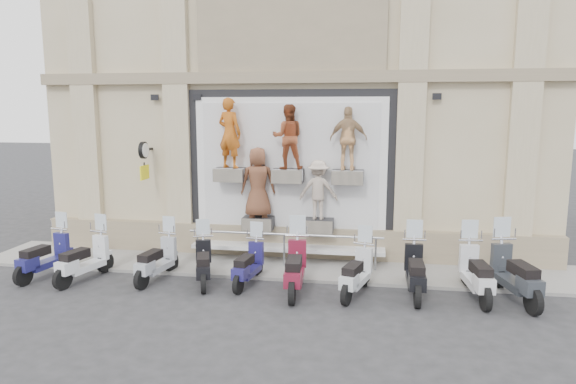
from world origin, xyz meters
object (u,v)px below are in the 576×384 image
scooter_a (44,247)px  scooter_h (416,261)px  scooter_i (477,263)px  scooter_d (203,254)px  guard_rail (284,251)px  clock_sign_bracket (144,156)px  scooter_b (84,250)px  scooter_g (357,263)px  scooter_j (516,263)px  scooter_e (248,256)px  scooter_f (295,257)px  scooter_c (157,251)px

scooter_a → scooter_h: 8.76m
scooter_a → scooter_i: scooter_i is taller
scooter_d → scooter_i: (6.09, 0.07, 0.08)m
guard_rail → clock_sign_bracket: clock_sign_bracket is taller
scooter_d → scooter_b: bearing=166.7°
scooter_g → scooter_j: (3.32, 0.20, 0.12)m
clock_sign_bracket → scooter_b: clock_sign_bracket is taller
scooter_e → scooter_i: size_ratio=0.87×
scooter_f → scooter_h: 2.63m
scooter_c → scooter_e: 2.22m
scooter_b → scooter_h: 7.68m
clock_sign_bracket → guard_rail: bearing=-6.8°
guard_rail → scooter_f: size_ratio=2.53×
scooter_a → scooter_j: size_ratio=0.89×
scooter_e → scooter_j: (5.81, -0.07, 0.15)m
scooter_e → scooter_h: scooter_h is taller
scooter_g → scooter_d: bearing=-166.6°
scooter_a → scooter_d: bearing=12.7°
scooter_e → scooter_j: 5.81m
guard_rail → scooter_a: 5.84m
scooter_a → scooter_g: (7.49, -0.02, -0.03)m
guard_rail → scooter_b: scooter_b is taller
scooter_d → scooter_h: 4.81m
scooter_e → clock_sign_bracket: bearing=158.8°
scooter_d → scooter_e: (1.05, 0.10, -0.02)m
scooter_e → scooter_i: scooter_i is taller
scooter_f → scooter_d: bearing=170.3°
guard_rail → scooter_d: scooter_d is taller
scooter_j → scooter_a: bearing=167.2°
scooter_c → guard_rail: bearing=35.3°
scooter_d → scooter_j: 6.87m
scooter_c → scooter_d: bearing=6.8°
guard_rail → scooter_b: bearing=-159.7°
clock_sign_bracket → scooter_f: size_ratio=0.51×
scooter_h → scooter_g: bearing=-172.0°
clock_sign_bracket → scooter_j: (9.10, -1.88, -1.96)m
guard_rail → scooter_d: bearing=-139.1°
scooter_c → scooter_i: scooter_i is taller
scooter_e → scooter_h: 3.76m
scooter_e → scooter_g: bearing=1.5°
scooter_e → scooter_j: size_ratio=0.82×
scooter_g → scooter_h: bearing=24.1°
scooter_h → scooter_e: bearing=178.6°
guard_rail → scooter_c: 3.16m
guard_rail → scooter_c: (-2.83, -1.40, 0.26)m
scooter_f → scooter_j: size_ratio=0.96×
scooter_c → scooter_e: scooter_c is taller
guard_rail → scooter_h: (3.15, -1.44, 0.32)m
scooter_b → scooter_c: size_ratio=1.04×
scooter_e → scooter_j: bearing=7.0°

